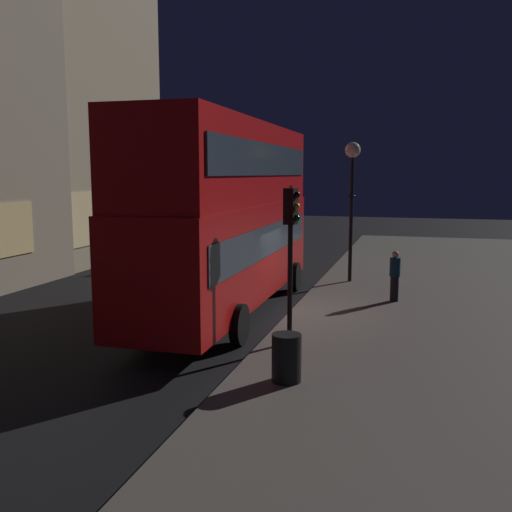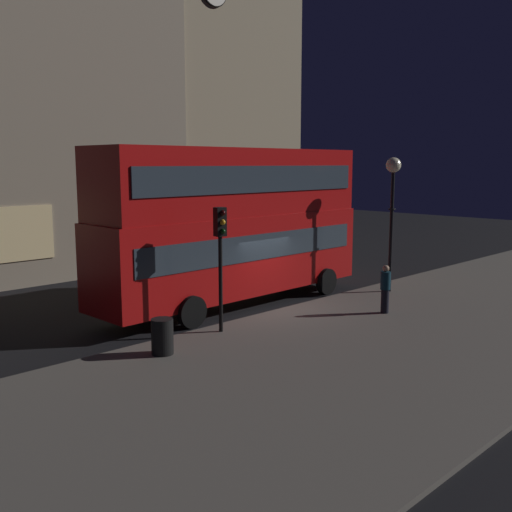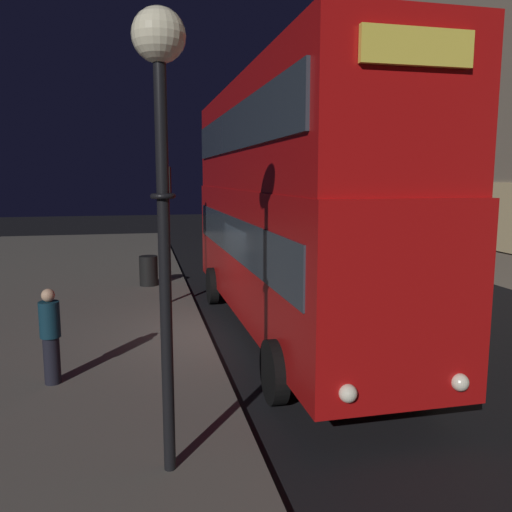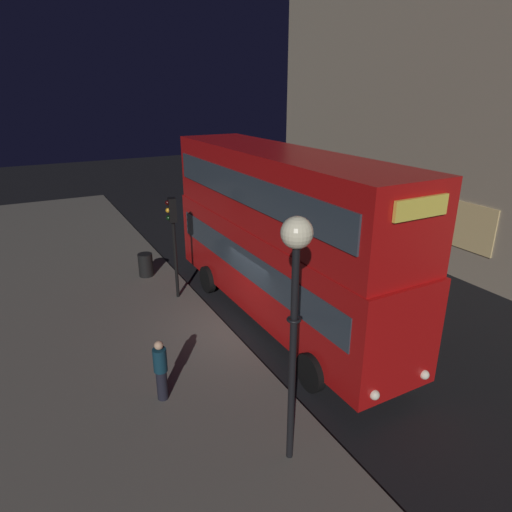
{
  "view_description": "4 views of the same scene",
  "coord_description": "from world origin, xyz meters",
  "px_view_note": "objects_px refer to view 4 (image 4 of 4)",
  "views": [
    {
      "loc": [
        -16.31,
        -4.07,
        4.2
      ],
      "look_at": [
        -2.74,
        -0.17,
        2.15
      ],
      "focal_mm": 39.98,
      "sensor_mm": 36.0,
      "label": 1
    },
    {
      "loc": [
        -14.71,
        -14.16,
        5.13
      ],
      "look_at": [
        -0.6,
        -0.01,
        2.0
      ],
      "focal_mm": 41.69,
      "sensor_mm": 36.0,
      "label": 2
    },
    {
      "loc": [
        11.16,
        -1.84,
        3.57
      ],
      "look_at": [
        -2.71,
        1.22,
        1.43
      ],
      "focal_mm": 36.59,
      "sensor_mm": 36.0,
      "label": 3
    },
    {
      "loc": [
        11.44,
        -5.68,
        7.4
      ],
      "look_at": [
        -0.71,
        0.8,
        2.22
      ],
      "focal_mm": 31.42,
      "sensor_mm": 36.0,
      "label": 4
    }
  ],
  "objects_px": {
    "double_decker_bus": "(279,230)",
    "litter_bin": "(146,265)",
    "pedestrian": "(161,370)",
    "traffic_light_near_kerb": "(173,227)",
    "street_lamp": "(295,278)"
  },
  "relations": [
    {
      "from": "double_decker_bus",
      "to": "litter_bin",
      "type": "distance_m",
      "value": 6.75
    },
    {
      "from": "pedestrian",
      "to": "litter_bin",
      "type": "height_order",
      "value": "pedestrian"
    },
    {
      "from": "litter_bin",
      "to": "pedestrian",
      "type": "bearing_deg",
      "value": -12.28
    },
    {
      "from": "traffic_light_near_kerb",
      "to": "pedestrian",
      "type": "bearing_deg",
      "value": -12.65
    },
    {
      "from": "double_decker_bus",
      "to": "traffic_light_near_kerb",
      "type": "height_order",
      "value": "double_decker_bus"
    },
    {
      "from": "double_decker_bus",
      "to": "traffic_light_near_kerb",
      "type": "distance_m",
      "value": 3.92
    },
    {
      "from": "traffic_light_near_kerb",
      "to": "double_decker_bus",
      "type": "bearing_deg",
      "value": 50.71
    },
    {
      "from": "traffic_light_near_kerb",
      "to": "litter_bin",
      "type": "distance_m",
      "value": 3.39
    },
    {
      "from": "street_lamp",
      "to": "pedestrian",
      "type": "xyz_separation_m",
      "value": [
        -3.09,
        -1.79,
        -3.25
      ]
    },
    {
      "from": "traffic_light_near_kerb",
      "to": "street_lamp",
      "type": "xyz_separation_m",
      "value": [
        8.51,
        -0.42,
        1.4
      ]
    },
    {
      "from": "litter_bin",
      "to": "street_lamp",
      "type": "bearing_deg",
      "value": 0.33
    },
    {
      "from": "double_decker_bus",
      "to": "litter_bin",
      "type": "height_order",
      "value": "double_decker_bus"
    },
    {
      "from": "traffic_light_near_kerb",
      "to": "street_lamp",
      "type": "relative_size",
      "value": 0.71
    },
    {
      "from": "street_lamp",
      "to": "litter_bin",
      "type": "xyz_separation_m",
      "value": [
        -11.02,
        -0.06,
        -3.62
      ]
    },
    {
      "from": "street_lamp",
      "to": "pedestrian",
      "type": "relative_size",
      "value": 3.2
    }
  ]
}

